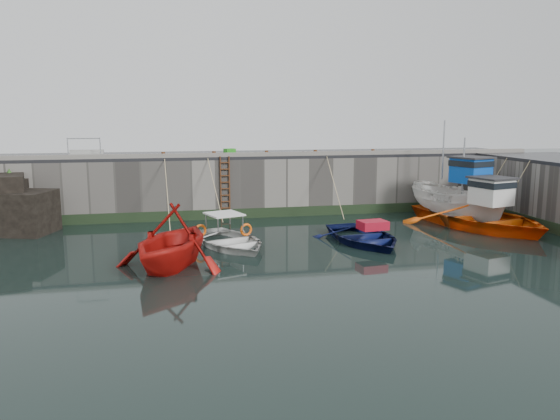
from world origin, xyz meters
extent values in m
plane|color=black|center=(0.00, 0.00, 0.00)|extent=(120.00, 120.00, 0.00)
cube|color=slate|center=(0.00, 12.50, 1.50)|extent=(30.00, 5.00, 3.00)
cube|color=black|center=(0.00, 12.50, 3.08)|extent=(30.00, 5.00, 0.16)
cube|color=slate|center=(0.00, 10.15, 3.26)|extent=(30.00, 0.30, 0.20)
cube|color=black|center=(0.00, 9.96, 0.25)|extent=(30.00, 0.08, 0.50)
cube|color=black|center=(-11.20, 8.40, 0.95)|extent=(2.96, 2.83, 1.90)
cube|color=black|center=(-12.20, 9.60, 1.15)|extent=(2.01, 1.83, 2.30)
cone|color=#2D591E|center=(-11.50, 8.20, 1.68)|extent=(0.44, 0.44, 0.45)
cone|color=#2D591E|center=(-12.00, 9.80, 2.58)|extent=(0.44, 0.44, 0.45)
cylinder|color=#3F1E0F|center=(-2.22, 9.92, 1.60)|extent=(0.07, 0.07, 3.20)
cylinder|color=#3F1E0F|center=(-1.78, 9.92, 1.60)|extent=(0.07, 0.07, 3.20)
cube|color=#3F1E0F|center=(-2.00, 9.90, 0.25)|extent=(0.44, 0.06, 0.05)
cube|color=#3F1E0F|center=(-2.00, 9.90, 0.58)|extent=(0.44, 0.06, 0.05)
cube|color=#3F1E0F|center=(-2.00, 9.90, 0.91)|extent=(0.44, 0.06, 0.05)
cube|color=#3F1E0F|center=(-2.00, 9.90, 1.24)|extent=(0.44, 0.06, 0.05)
cube|color=#3F1E0F|center=(-2.00, 9.90, 1.57)|extent=(0.44, 0.06, 0.05)
cube|color=#3F1E0F|center=(-2.00, 9.90, 1.90)|extent=(0.44, 0.06, 0.05)
cube|color=#3F1E0F|center=(-2.00, 9.90, 2.23)|extent=(0.44, 0.06, 0.05)
cube|color=#3F1E0F|center=(-2.00, 9.90, 2.56)|extent=(0.44, 0.06, 0.05)
cube|color=#3F1E0F|center=(-2.00, 9.90, 2.89)|extent=(0.44, 0.06, 0.05)
imported|color=#B0130F|center=(-4.82, 1.46, 0.00)|extent=(5.69, 6.01, 2.50)
imported|color=silver|center=(-2.49, 4.04, 0.00)|extent=(4.63, 5.46, 0.96)
imported|color=#09103B|center=(3.04, 3.58, 0.00)|extent=(3.98, 5.20, 1.01)
imported|color=white|center=(9.44, 7.15, 0.81)|extent=(4.10, 6.41, 2.32)
cube|color=#0B45B2|center=(9.64, 6.58, 2.57)|extent=(1.81, 1.88, 1.20)
cube|color=black|center=(9.64, 6.58, 2.92)|extent=(1.89, 1.95, 0.28)
cube|color=#262628|center=(9.64, 6.58, 3.21)|extent=(2.07, 2.13, 0.08)
cylinder|color=#A5A8AD|center=(9.05, 8.29, 3.47)|extent=(0.08, 0.08, 3.00)
imported|color=#FF5B0D|center=(9.50, 5.37, 0.41)|extent=(6.95, 8.44, 1.52)
cube|color=silver|center=(9.65, 4.79, 1.77)|extent=(1.74, 1.81, 1.20)
cube|color=black|center=(9.65, 4.79, 2.12)|extent=(1.81, 1.88, 0.28)
cube|color=#262628|center=(9.65, 4.79, 2.41)|extent=(1.98, 2.05, 0.08)
cylinder|color=#A5A8AD|center=(9.19, 6.53, 2.67)|extent=(0.08, 0.08, 3.00)
cube|color=#238F1A|center=(-1.57, 11.41, 3.33)|extent=(0.66, 0.59, 0.33)
cylinder|color=#A5A8AD|center=(-9.50, 10.60, 3.66)|extent=(0.05, 0.05, 1.00)
cylinder|color=#A5A8AD|center=(-8.00, 10.60, 3.66)|extent=(0.05, 0.05, 1.00)
cylinder|color=#A5A8AD|center=(-8.75, 10.60, 4.12)|extent=(1.50, 0.05, 0.05)
cube|color=gray|center=(-8.75, 11.10, 3.25)|extent=(1.60, 0.35, 0.18)
cube|color=gray|center=(-8.75, 11.45, 3.43)|extent=(1.60, 0.35, 0.18)
cylinder|color=#3F1E0F|center=(-5.00, 10.25, 3.30)|extent=(0.18, 0.18, 0.28)
cylinder|color=#3F1E0F|center=(-2.50, 10.25, 3.30)|extent=(0.18, 0.18, 0.28)
cylinder|color=#3F1E0F|center=(0.20, 10.25, 3.30)|extent=(0.18, 0.18, 0.28)
cylinder|color=#3F1E0F|center=(2.80, 10.25, 3.30)|extent=(0.18, 0.18, 0.28)
cylinder|color=#3F1E0F|center=(6.00, 10.25, 3.30)|extent=(0.18, 0.18, 0.28)
camera|label=1|loc=(-4.96, -17.39, 5.20)|focal=35.00mm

